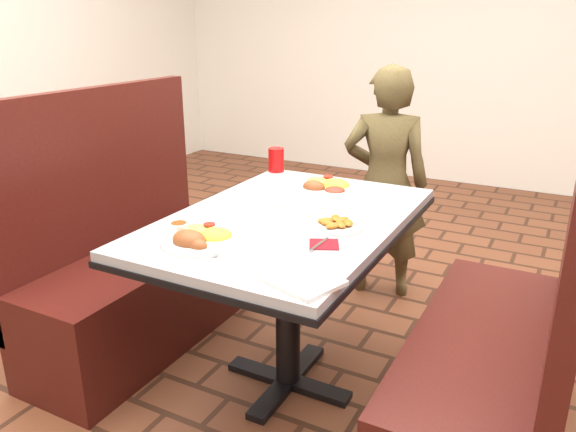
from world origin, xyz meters
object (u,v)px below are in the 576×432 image
Objects in this scene: far_dinner_plate at (326,184)px; plantain_plate at (335,224)px; red_tumbler at (276,160)px; diner_person at (385,184)px; dining_table at (288,240)px; near_dinner_plate at (200,234)px; booth_bench_left at (136,275)px; booth_bench_right at (496,369)px.

plantain_plate is at bearing -61.94° from far_dinner_plate.
diner_person is at bearing 48.80° from red_tumbler.
far_dinner_plate reaches higher than dining_table.
plantain_plate is (0.34, 0.34, -0.02)m from near_dinner_plate.
dining_table is 10.58× the size of red_tumbler.
near_dinner_plate is (-0.18, -1.39, 0.16)m from diner_person.
dining_table is at bearing 72.89° from diner_person.
booth_bench_left is 0.98m from far_dinner_plate.
booth_bench_right is (0.80, 0.00, -0.32)m from dining_table.
far_dinner_plate is at bearing 80.85° from near_dinner_plate.
red_tumbler is at bearing 34.30° from diner_person.
booth_bench_right is 5.98× the size of plantain_plate.
booth_bench_right is 1.00m from far_dinner_plate.
near_dinner_plate is at bearing 68.08° from diner_person.
booth_bench_right is 1.37m from red_tumbler.
plantain_plate is (0.22, -0.41, -0.01)m from far_dinner_plate.
dining_table is at bearing 0.00° from booth_bench_left.
far_dinner_plate is at bearing 118.06° from plantain_plate.
diner_person reaches higher than red_tumbler.
booth_bench_right is at bearing -25.74° from red_tumbler.
red_tumbler is (-0.57, 0.59, 0.04)m from plantain_plate.
dining_table is at bearing 180.00° from booth_bench_right.
booth_bench_left and booth_bench_right have the same top height.
dining_table is 0.41m from near_dinner_plate.
red_tumbler reaches higher than far_dinner_plate.
booth_bench_left is 4.40× the size of near_dinner_plate.
diner_person is 4.21× the size of far_dinner_plate.
booth_bench_right is 0.96× the size of diner_person.
near_dinner_plate is 0.76m from far_dinner_plate.
diner_person is 1.08m from plantain_plate.
near_dinner_plate is at bearing -135.27° from plantain_plate.
near_dinner_plate is at bearing -29.14° from booth_bench_left.
booth_bench_right reaches higher than plantain_plate.
booth_bench_right is at bearing -25.23° from far_dinner_plate.
near_dinner_plate is (-0.13, -0.37, 0.13)m from dining_table.
diner_person reaches higher than near_dinner_plate.
plantain_plate is at bearing -176.97° from booth_bench_right.
near_dinner_plate is 2.38× the size of red_tumbler.
far_dinner_plate is 0.39m from red_tumbler.
red_tumbler is (-0.35, 0.18, 0.03)m from far_dinner_plate.
near_dinner_plate reaches higher than far_dinner_plate.
booth_bench_left reaches higher than dining_table.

